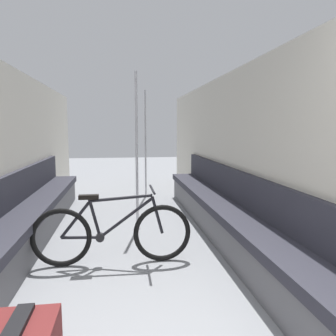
# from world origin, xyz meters

# --- Properties ---
(wall_left) EXTENTS (0.10, 9.57, 2.21)m
(wall_left) POSITION_xyz_m (-1.49, 3.18, 1.10)
(wall_left) COLOR beige
(wall_left) RESTS_ON ground
(wall_right) EXTENTS (0.10, 9.57, 2.21)m
(wall_right) POSITION_xyz_m (1.49, 3.18, 1.10)
(wall_right) COLOR beige
(wall_right) RESTS_ON ground
(bench_seat_row_left) EXTENTS (0.46, 5.49, 0.88)m
(bench_seat_row_left) POSITION_xyz_m (-1.23, 3.04, 0.30)
(bench_seat_row_left) COLOR #5B5B60
(bench_seat_row_left) RESTS_ON ground
(bench_seat_row_right) EXTENTS (0.46, 5.49, 0.88)m
(bench_seat_row_right) POSITION_xyz_m (1.23, 3.04, 0.30)
(bench_seat_row_right) COLOR #5B5B60
(bench_seat_row_right) RESTS_ON ground
(bicycle) EXTENTS (1.66, 0.46, 0.80)m
(bicycle) POSITION_xyz_m (-0.19, 2.49, 0.33)
(bicycle) COLOR black
(bicycle) RESTS_ON ground
(grab_pole_near) EXTENTS (0.08, 0.08, 2.19)m
(grab_pole_near) POSITION_xyz_m (0.42, 5.85, 1.06)
(grab_pole_near) COLOR gray
(grab_pole_near) RESTS_ON ground
(grab_pole_far) EXTENTS (0.08, 0.08, 2.19)m
(grab_pole_far) POSITION_xyz_m (0.13, 3.65, 1.06)
(grab_pole_far) COLOR gray
(grab_pole_far) RESTS_ON ground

